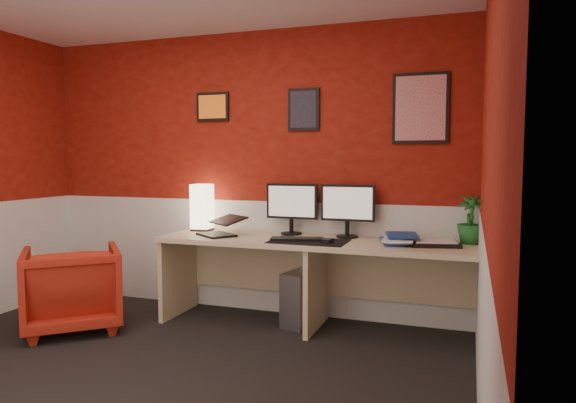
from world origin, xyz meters
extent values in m
cube|color=black|center=(0.00, 0.00, 0.00)|extent=(4.00, 3.50, 0.01)
cube|color=maroon|center=(0.00, 1.75, 1.25)|extent=(4.00, 0.01, 2.50)
cube|color=maroon|center=(2.00, 0.00, 1.25)|extent=(0.01, 3.50, 2.50)
cube|color=silver|center=(0.00, 1.75, 0.50)|extent=(4.00, 0.01, 1.00)
cube|color=silver|center=(2.00, 0.00, 0.50)|extent=(0.01, 3.50, 1.00)
cube|color=#D2BA87|center=(0.77, 1.41, 0.36)|extent=(2.60, 0.65, 0.73)
cube|color=#FFE5B2|center=(-0.36, 1.59, 0.93)|extent=(0.16, 0.16, 0.40)
cube|color=black|center=(-0.09, 1.34, 0.84)|extent=(0.40, 0.38, 0.22)
cube|color=black|center=(0.48, 1.63, 1.02)|extent=(0.45, 0.06, 0.58)
cube|color=black|center=(0.97, 1.62, 1.02)|extent=(0.45, 0.06, 0.58)
cube|color=black|center=(0.74, 1.30, 0.73)|extent=(0.60, 0.38, 0.01)
cube|color=black|center=(0.64, 1.31, 0.74)|extent=(0.44, 0.24, 0.02)
cube|color=black|center=(0.90, 1.27, 0.75)|extent=(0.07, 0.11, 0.03)
imported|color=navy|center=(1.29, 1.40, 0.75)|extent=(0.32, 0.38, 0.03)
imported|color=silver|center=(1.31, 1.39, 0.77)|extent=(0.24, 0.32, 0.02)
imported|color=navy|center=(1.33, 1.39, 0.79)|extent=(0.29, 0.35, 0.03)
cube|color=black|center=(1.69, 1.43, 0.74)|extent=(0.40, 0.32, 0.03)
imported|color=#19591E|center=(1.93, 1.61, 0.91)|extent=(0.24, 0.24, 0.37)
cube|color=#99999E|center=(0.64, 1.51, 0.23)|extent=(0.30, 0.48, 0.45)
imported|color=#A42313|center=(-1.09, 0.75, 0.34)|extent=(1.03, 1.03, 0.67)
cube|color=orange|center=(-0.31, 1.74, 1.85)|extent=(0.32, 0.02, 0.26)
cube|color=black|center=(0.56, 1.74, 1.80)|extent=(0.28, 0.02, 0.36)
cube|color=red|center=(1.53, 1.74, 1.78)|extent=(0.44, 0.02, 0.56)
camera|label=1|loc=(1.93, -2.60, 1.38)|focal=32.74mm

